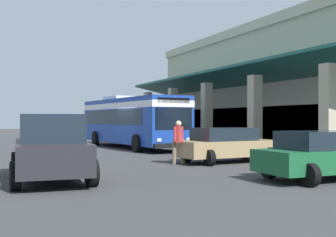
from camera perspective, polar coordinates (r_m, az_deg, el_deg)
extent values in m
plane|color=#38383A|center=(28.60, 10.57, -3.75)|extent=(120.00, 120.00, 0.00)
cube|color=#9E998E|center=(26.03, 3.59, -3.98)|extent=(30.07, 0.50, 0.12)
cube|color=#B2A88E|center=(31.70, 19.36, 3.30)|extent=(25.06, 11.87, 7.39)
cube|color=#C0B59A|center=(32.19, 19.35, 10.41)|extent=(25.36, 12.17, 0.60)
cube|color=#B2A88E|center=(35.46, -2.71, 0.25)|extent=(0.55, 0.55, 4.06)
cube|color=#B2A88E|center=(30.85, 0.66, 0.30)|extent=(0.55, 0.55, 4.06)
cube|color=#B2A88E|center=(26.37, 5.20, 0.36)|extent=(0.55, 0.55, 4.06)
cube|color=#B2A88E|center=(22.13, 11.54, 0.44)|extent=(0.55, 0.55, 4.06)
cube|color=#B2A88E|center=(18.28, 20.70, 0.55)|extent=(0.55, 0.55, 4.06)
cube|color=#19594C|center=(27.16, 7.66, 5.38)|extent=(25.06, 3.16, 0.82)
cube|color=#19232D|center=(27.94, 10.52, -0.96)|extent=(21.05, 0.08, 2.40)
cube|color=#193D9E|center=(27.32, -4.97, -0.30)|extent=(11.19, 3.54, 2.75)
cube|color=white|center=(27.33, -4.97, 1.64)|extent=(11.21, 3.56, 0.36)
cube|color=#19232D|center=(27.60, -5.23, 0.17)|extent=(9.44, 3.41, 0.90)
cube|color=#19232D|center=(22.44, 0.75, -0.03)|extent=(0.26, 2.24, 1.20)
cube|color=black|center=(22.46, 0.77, 2.45)|extent=(0.24, 1.94, 0.28)
cube|color=black|center=(22.37, 0.92, -3.62)|extent=(0.42, 2.46, 0.24)
cube|color=silver|center=(22.88, 2.76, -2.79)|extent=(0.08, 0.24, 0.16)
cube|color=silver|center=(21.99, -1.20, -2.90)|extent=(0.08, 0.24, 0.16)
cube|color=silver|center=(28.73, -6.20, 2.69)|extent=(2.55, 2.00, 0.24)
cylinder|color=black|center=(24.71, 1.19, -3.17)|extent=(1.00, 0.30, 1.00)
cylinder|color=black|center=(23.53, -4.19, -3.32)|extent=(1.00, 0.30, 1.00)
cylinder|color=black|center=(30.68, -5.16, -2.56)|extent=(1.00, 0.30, 1.00)
cylinder|color=black|center=(29.74, -9.66, -2.64)|extent=(1.00, 0.30, 1.00)
cube|color=#232328|center=(13.27, -15.48, -4.75)|extent=(4.94, 2.32, 0.84)
cube|color=#19232D|center=(13.32, -15.51, -1.20)|extent=(3.39, 1.97, 0.80)
cylinder|color=black|center=(11.80, -10.17, -7.15)|extent=(0.76, 0.26, 0.76)
cylinder|color=black|center=(11.65, -19.75, -7.24)|extent=(0.76, 0.26, 0.76)
cylinder|color=black|center=(15.01, -12.18, -5.63)|extent=(0.76, 0.26, 0.76)
cylinder|color=black|center=(14.89, -19.68, -5.67)|extent=(0.76, 0.26, 0.76)
cube|color=#195933|center=(13.83, 20.59, -5.18)|extent=(1.83, 4.41, 0.66)
cube|color=#19232D|center=(13.66, 19.99, -2.73)|extent=(1.60, 2.48, 0.54)
cylinder|color=black|center=(13.58, 13.35, -6.47)|extent=(0.64, 0.22, 0.64)
cylinder|color=black|center=(12.19, 18.47, -7.20)|extent=(0.64, 0.22, 0.64)
cube|color=#9E845B|center=(18.27, 8.04, -3.94)|extent=(2.01, 4.48, 0.66)
cube|color=#19232D|center=(18.12, 7.52, -2.07)|extent=(1.70, 2.54, 0.54)
cylinder|color=black|center=(19.89, 10.11, -4.43)|extent=(0.64, 0.22, 0.64)
cylinder|color=black|center=(18.49, 13.47, -4.77)|extent=(0.64, 0.22, 0.64)
cylinder|color=black|center=(18.26, 2.55, -4.83)|extent=(0.64, 0.22, 0.64)
cylinder|color=black|center=(16.72, 5.58, -5.27)|extent=(0.64, 0.22, 0.64)
cylinder|color=#726651|center=(17.39, 1.99, -4.68)|extent=(0.16, 0.16, 0.88)
cylinder|color=#726651|center=(17.32, 0.84, -4.69)|extent=(0.16, 0.16, 0.88)
cube|color=#B23333|center=(17.31, 1.42, -2.16)|extent=(0.51, 0.52, 0.66)
sphere|color=beige|center=(17.30, 1.42, -0.68)|extent=(0.24, 0.24, 0.24)
cylinder|color=#B23333|center=(17.58, 1.92, -2.02)|extent=(0.09, 0.09, 0.59)
cylinder|color=#B23333|center=(17.04, 0.90, -2.08)|extent=(0.09, 0.09, 0.59)
cube|color=gray|center=(30.81, 2.16, -3.03)|extent=(0.97, 0.97, 0.49)
cylinder|color=#332319|center=(30.80, 2.16, -2.56)|extent=(0.82, 0.82, 0.02)
cylinder|color=brown|center=(30.77, 2.16, -0.50)|extent=(0.16, 0.16, 2.24)
ellipsoid|color=#286B33|center=(30.35, 2.38, 1.89)|extent=(0.93, 0.38, 0.18)
ellipsoid|color=#286B33|center=(30.90, 2.78, 2.02)|extent=(0.32, 0.73, 0.17)
ellipsoid|color=#286B33|center=(31.23, 2.28, 1.74)|extent=(0.87, 0.69, 0.17)
ellipsoid|color=#286B33|center=(30.92, 1.47, 1.91)|extent=(0.70, 0.70, 0.19)
ellipsoid|color=#286B33|center=(30.44, 1.63, 1.84)|extent=(0.58, 0.90, 0.16)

